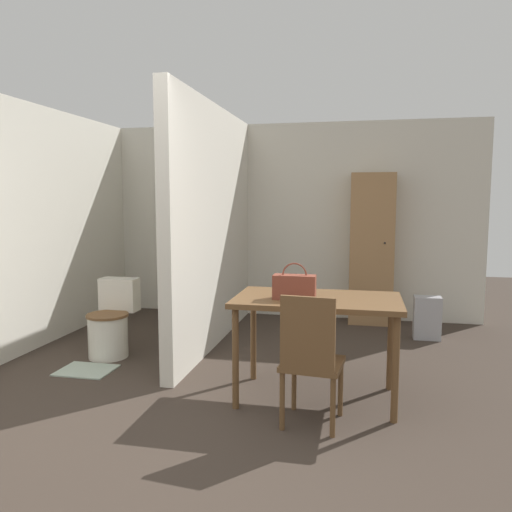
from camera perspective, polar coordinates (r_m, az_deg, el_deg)
The scene contains 11 objects.
ground_plane at distance 3.14m, azimuth -11.71°, elevation -22.95°, with size 16.00×16.00×0.00m, color #382D26.
wall_back at distance 6.61m, azimuth 2.10°, elevation 4.04°, with size 5.26×0.12×2.50m.
wall_left at distance 5.57m, azimuth -24.64°, elevation 2.97°, with size 0.12×4.94×2.50m.
partition_wall at distance 5.30m, azimuth -4.87°, elevation 3.40°, with size 0.12×2.74×2.50m.
dining_table at distance 3.84m, azimuth 7.02°, elevation -6.01°, with size 1.25×0.74×0.80m.
wooden_chair at distance 3.42m, azimuth 6.26°, elevation -11.42°, with size 0.44×0.44×0.92m.
toilet at distance 5.17m, azimuth -16.22°, elevation -7.47°, with size 0.40×0.55×0.74m.
handbag at distance 3.73m, azimuth 4.41°, elevation -3.49°, with size 0.32×0.12×0.28m.
wooden_cabinet at distance 6.29m, azimuth 13.09°, elevation 0.78°, with size 0.53×0.36×1.85m.
bath_mat at distance 4.85m, azimuth -18.82°, elevation -12.25°, with size 0.48×0.38×0.01m.
space_heater at distance 5.84m, azimuth 18.97°, elevation -6.69°, with size 0.29×0.18×0.47m.
Camera 1 is at (1.13, -2.50, 1.54)m, focal length 35.00 mm.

